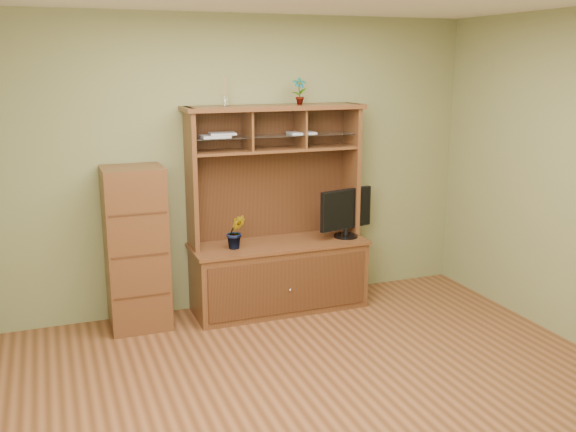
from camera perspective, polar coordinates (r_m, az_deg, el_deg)
room at (r=4.17m, az=4.28°, el=0.69°), size 4.54×4.04×2.74m
media_hutch at (r=6.01m, az=-0.91°, el=-3.45°), size 1.66×0.61×1.90m
monitor at (r=6.09m, az=5.20°, el=0.36°), size 0.58×0.23×0.47m
orchid_plant at (r=5.73m, az=-4.66°, el=-1.40°), size 0.19×0.17×0.31m
top_plant at (r=5.91m, az=1.01°, el=11.05°), size 0.14×0.11×0.24m
reed_diffuser at (r=5.69m, az=-5.65°, el=10.68°), size 0.05×0.05×0.26m
magazines at (r=5.77m, az=-3.74°, el=7.26°), size 1.07×0.20×0.04m
side_cabinet at (r=5.69m, az=-13.34°, el=-2.83°), size 0.51×0.46×1.42m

